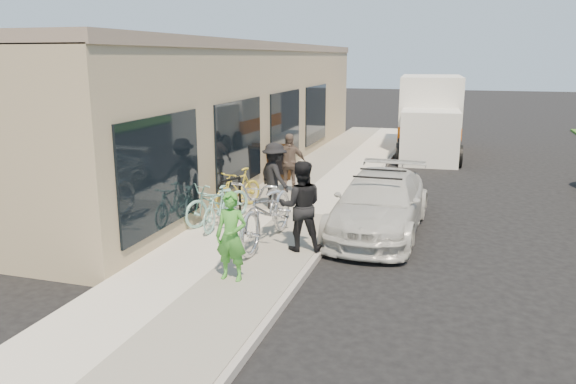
# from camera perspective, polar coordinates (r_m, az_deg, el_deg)

# --- Properties ---
(ground) EXTENTS (120.00, 120.00, 0.00)m
(ground) POSITION_cam_1_polar(r_m,az_deg,el_deg) (10.39, 4.86, -7.83)
(ground) COLOR black
(ground) RESTS_ON ground
(sidewalk) EXTENTS (3.00, 34.00, 0.15)m
(sidewalk) POSITION_cam_1_polar(r_m,az_deg,el_deg) (13.61, -0.63, -2.24)
(sidewalk) COLOR beige
(sidewalk) RESTS_ON ground
(curb) EXTENTS (0.12, 34.00, 0.13)m
(curb) POSITION_cam_1_polar(r_m,az_deg,el_deg) (13.24, 5.78, -2.81)
(curb) COLOR #9E9690
(curb) RESTS_ON ground
(storefront) EXTENTS (3.60, 20.00, 4.22)m
(storefront) POSITION_cam_1_polar(r_m,az_deg,el_deg) (18.97, -5.40, 8.50)
(storefront) COLOR tan
(storefront) RESTS_ON ground
(bike_rack) EXTENTS (0.29, 0.60, 0.91)m
(bike_rack) POSITION_cam_1_polar(r_m,az_deg,el_deg) (13.09, -5.82, -0.13)
(bike_rack) COLOR black
(bike_rack) RESTS_ON sidewalk
(sandwich_board) EXTENTS (0.74, 0.75, 1.05)m
(sandwich_board) POSITION_cam_1_polar(r_m,az_deg,el_deg) (16.90, -0.88, 3.02)
(sandwich_board) COLOR black
(sandwich_board) RESTS_ON sidewalk
(sedan_white) EXTENTS (1.94, 4.54, 1.34)m
(sedan_white) POSITION_cam_1_polar(r_m,az_deg,el_deg) (12.44, 9.29, -1.18)
(sedan_white) COLOR beige
(sedan_white) RESTS_ON ground
(sedan_silver) EXTENTS (1.41, 3.24, 1.09)m
(sedan_silver) POSITION_cam_1_polar(r_m,az_deg,el_deg) (13.86, 10.60, -0.18)
(sedan_silver) COLOR #9F9FA5
(sedan_silver) RESTS_ON ground
(moving_truck) EXTENTS (2.72, 6.31, 3.03)m
(moving_truck) POSITION_cam_1_polar(r_m,az_deg,el_deg) (23.31, 14.18, 7.17)
(moving_truck) COLOR silver
(moving_truck) RESTS_ON ground
(tandem_bike) EXTENTS (0.98, 2.63, 1.37)m
(tandem_bike) POSITION_cam_1_polar(r_m,az_deg,el_deg) (11.10, -2.07, -1.84)
(tandem_bike) COLOR silver
(tandem_bike) RESTS_ON sidewalk
(woman_rider) EXTENTS (0.55, 0.37, 1.50)m
(woman_rider) POSITION_cam_1_polar(r_m,az_deg,el_deg) (9.33, -5.78, -4.51)
(woman_rider) COLOR #3E9030
(woman_rider) RESTS_ON sidewalk
(man_standing) EXTENTS (1.01, 0.89, 1.74)m
(man_standing) POSITION_cam_1_polar(r_m,az_deg,el_deg) (10.69, 1.30, -1.41)
(man_standing) COLOR black
(man_standing) RESTS_ON sidewalk
(cruiser_bike_a) EXTENTS (0.44, 1.50, 0.90)m
(cruiser_bike_a) POSITION_cam_1_polar(r_m,az_deg,el_deg) (12.22, -7.10, -1.63)
(cruiser_bike_a) COLOR #7DBBAF
(cruiser_bike_a) RESTS_ON sidewalk
(cruiser_bike_b) EXTENTS (1.35, 1.95, 0.97)m
(cruiser_bike_b) POSITION_cam_1_polar(r_m,az_deg,el_deg) (12.65, -7.14, -0.94)
(cruiser_bike_b) COLOR #7DBBAF
(cruiser_bike_b) RESTS_ON sidewalk
(cruiser_bike_c) EXTENTS (0.98, 1.69, 0.98)m
(cruiser_bike_c) POSITION_cam_1_polar(r_m,az_deg,el_deg) (13.74, -5.06, 0.30)
(cruiser_bike_c) COLOR gold
(cruiser_bike_c) RESTS_ON sidewalk
(bystander_a) EXTENTS (1.20, 1.15, 1.64)m
(bystander_a) POSITION_cam_1_polar(r_m,az_deg,el_deg) (13.57, -1.37, 1.61)
(bystander_a) COLOR black
(bystander_a) RESTS_ON sidewalk
(bystander_b) EXTENTS (1.03, 0.66, 1.63)m
(bystander_b) POSITION_cam_1_polar(r_m,az_deg,el_deg) (15.24, 0.08, 2.93)
(bystander_b) COLOR brown
(bystander_b) RESTS_ON sidewalk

